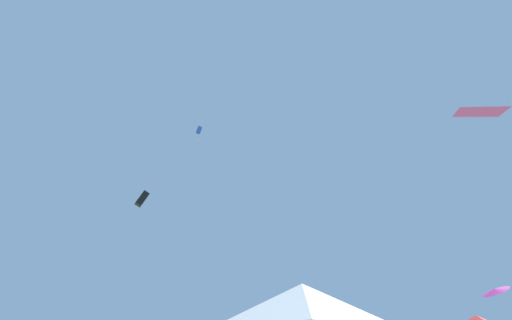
{
  "coord_description": "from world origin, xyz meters",
  "views": [
    {
      "loc": [
        0.38,
        -4.03,
        1.74
      ],
      "look_at": [
        -0.53,
        15.34,
        12.04
      ],
      "focal_mm": 28.2,
      "sensor_mm": 36.0,
      "label": 1
    }
  ],
  "objects_px": {
    "kite_blue_box": "(199,131)",
    "kite_black_box": "(142,199)",
    "kite_magenta_diamond": "(481,109)",
    "kite_magenta_delta": "(495,290)",
    "kite_purple_box": "(284,306)",
    "canopy_tent_white": "(303,307)"
  },
  "relations": [
    {
      "from": "kite_purple_box",
      "to": "kite_blue_box",
      "type": "relative_size",
      "value": 1.01
    },
    {
      "from": "kite_purple_box",
      "to": "kite_magenta_diamond",
      "type": "xyz_separation_m",
      "value": [
        5.54,
        -22.51,
        2.38
      ]
    },
    {
      "from": "kite_black_box",
      "to": "kite_magenta_diamond",
      "type": "xyz_separation_m",
      "value": [
        16.15,
        -17.71,
        -4.76
      ]
    },
    {
      "from": "kite_black_box",
      "to": "kite_purple_box",
      "type": "distance_m",
      "value": 13.66
    },
    {
      "from": "kite_blue_box",
      "to": "kite_black_box",
      "type": "bearing_deg",
      "value": -116.15
    },
    {
      "from": "kite_black_box",
      "to": "kite_magenta_delta",
      "type": "xyz_separation_m",
      "value": [
        22.78,
        -2.91,
        -7.39
      ]
    },
    {
      "from": "kite_magenta_delta",
      "to": "kite_blue_box",
      "type": "height_order",
      "value": "kite_blue_box"
    },
    {
      "from": "kite_black_box",
      "to": "kite_magenta_diamond",
      "type": "height_order",
      "value": "kite_black_box"
    },
    {
      "from": "canopy_tent_white",
      "to": "kite_magenta_delta",
      "type": "bearing_deg",
      "value": 49.84
    },
    {
      "from": "kite_magenta_delta",
      "to": "kite_blue_box",
      "type": "xyz_separation_m",
      "value": [
        -20.05,
        8.47,
        16.9
      ]
    },
    {
      "from": "kite_magenta_delta",
      "to": "kite_black_box",
      "type": "bearing_deg",
      "value": 172.72
    },
    {
      "from": "kite_purple_box",
      "to": "kite_blue_box",
      "type": "bearing_deg",
      "value": 174.52
    },
    {
      "from": "kite_black_box",
      "to": "kite_magenta_diamond",
      "type": "distance_m",
      "value": 24.44
    },
    {
      "from": "kite_magenta_diamond",
      "to": "kite_purple_box",
      "type": "bearing_deg",
      "value": 103.83
    },
    {
      "from": "kite_purple_box",
      "to": "kite_magenta_diamond",
      "type": "height_order",
      "value": "kite_magenta_diamond"
    },
    {
      "from": "kite_black_box",
      "to": "kite_magenta_delta",
      "type": "height_order",
      "value": "kite_black_box"
    },
    {
      "from": "kite_black_box",
      "to": "kite_magenta_delta",
      "type": "distance_m",
      "value": 24.12
    },
    {
      "from": "kite_blue_box",
      "to": "kite_magenta_delta",
      "type": "bearing_deg",
      "value": -22.9
    },
    {
      "from": "canopy_tent_white",
      "to": "kite_blue_box",
      "type": "height_order",
      "value": "kite_blue_box"
    },
    {
      "from": "kite_magenta_diamond",
      "to": "kite_magenta_delta",
      "type": "bearing_deg",
      "value": 65.88
    },
    {
      "from": "kite_purple_box",
      "to": "kite_magenta_diamond",
      "type": "distance_m",
      "value": 23.31
    },
    {
      "from": "canopy_tent_white",
      "to": "kite_blue_box",
      "type": "relative_size",
      "value": 2.09
    }
  ]
}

